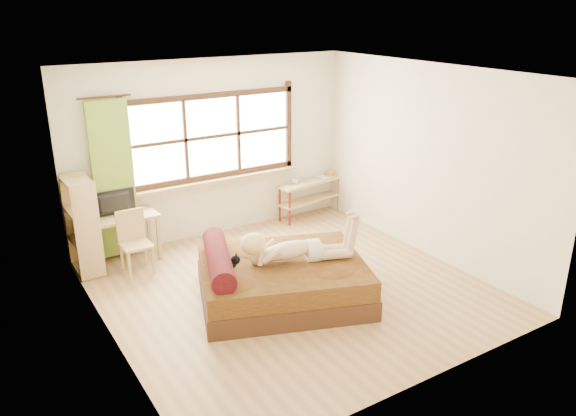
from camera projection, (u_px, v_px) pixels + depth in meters
floor at (292, 289)px, 7.17m from camera, size 4.50×4.50×0.00m
ceiling at (292, 73)px, 6.24m from camera, size 4.50×4.50×0.00m
wall_back at (212, 149)px, 8.50m from camera, size 4.50×0.00×4.50m
wall_front at (430, 256)px, 4.92m from camera, size 4.50×0.00×4.50m
wall_left at (102, 226)px, 5.58m from camera, size 0.00×4.50×4.50m
wall_right at (428, 162)px, 7.83m from camera, size 0.00×4.50×4.50m
window at (213, 139)px, 8.42m from camera, size 2.80×0.16×1.46m
curtain at (114, 180)px, 7.70m from camera, size 0.55×0.10×2.20m
bed at (279, 279)px, 6.84m from camera, size 2.40×2.16×0.75m
woman at (296, 238)px, 6.71m from camera, size 1.44×0.85×0.59m
kitten at (225, 264)px, 6.46m from camera, size 0.32×0.21×0.24m
desk at (117, 223)px, 7.72m from camera, size 1.09×0.51×0.68m
monitor at (114, 204)px, 7.67m from camera, size 0.60×0.09×0.35m
chair at (134, 238)px, 7.51m from camera, size 0.38×0.38×0.85m
pipe_shelf at (311, 190)px, 9.51m from camera, size 1.28×0.50×0.71m
cup at (295, 181)px, 9.28m from camera, size 0.13×0.13×0.09m
book at (320, 178)px, 9.54m from camera, size 0.19×0.24×0.02m
bookshelf at (83, 226)px, 7.40m from camera, size 0.34×0.58×1.32m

